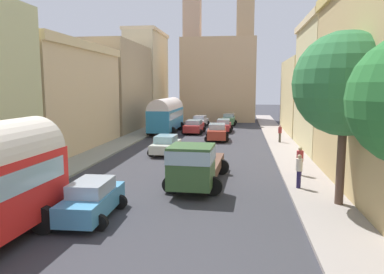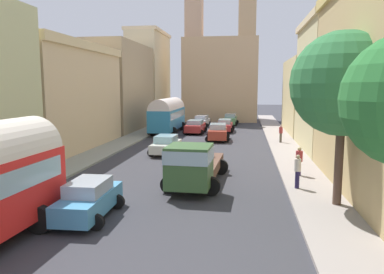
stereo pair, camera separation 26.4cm
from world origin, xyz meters
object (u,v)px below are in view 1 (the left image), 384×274
(cargo_truck_0, at_px, (196,163))
(car_4, at_px, (166,145))
(car_1, at_px, (223,125))
(pedestrian_0, at_px, (300,160))
(car_0, at_px, (217,132))
(pedestrian_1, at_px, (280,133))
(parked_bus_1, at_px, (166,114))
(car_2, at_px, (229,119))
(car_6, at_px, (200,121))
(pedestrian_2, at_px, (299,170))
(car_5, at_px, (194,127))
(car_3, at_px, (92,199))

(cargo_truck_0, distance_m, car_4, 9.80)
(car_1, distance_m, pedestrian_0, 21.80)
(car_0, relative_size, car_1, 1.02)
(car_0, distance_m, pedestrian_1, 6.00)
(parked_bus_1, distance_m, car_0, 7.90)
(parked_bus_1, xyz_separation_m, car_2, (6.61, 9.59, -1.35))
(car_4, relative_size, pedestrian_1, 2.33)
(car_1, bearing_deg, car_6, 122.11)
(car_4, height_order, pedestrian_2, pedestrian_2)
(car_0, relative_size, pedestrian_0, 2.43)
(car_4, distance_m, car_5, 13.01)
(car_0, xyz_separation_m, pedestrian_1, (5.83, -1.41, 0.19))
(car_0, bearing_deg, pedestrian_2, -72.75)
(parked_bus_1, bearing_deg, pedestrian_2, -62.72)
(cargo_truck_0, bearing_deg, car_3, -124.58)
(car_2, distance_m, car_4, 22.77)
(car_3, bearing_deg, car_4, 89.98)
(car_6, relative_size, pedestrian_0, 2.42)
(pedestrian_0, bearing_deg, car_1, 104.48)
(car_0, bearing_deg, cargo_truck_0, -89.67)
(parked_bus_1, bearing_deg, pedestrian_1, -28.19)
(pedestrian_0, bearing_deg, pedestrian_2, -99.17)
(car_6, height_order, pedestrian_1, pedestrian_1)
(parked_bus_1, bearing_deg, car_4, -78.45)
(pedestrian_1, bearing_deg, parked_bus_1, 151.81)
(car_2, distance_m, pedestrian_1, 16.79)
(car_2, relative_size, car_3, 1.11)
(pedestrian_0, bearing_deg, pedestrian_1, 89.51)
(cargo_truck_0, relative_size, car_3, 1.87)
(car_1, distance_m, pedestrian_2, 24.41)
(car_6, bearing_deg, car_5, -88.83)
(cargo_truck_0, relative_size, car_2, 1.68)
(car_0, relative_size, car_4, 1.07)
(cargo_truck_0, distance_m, car_0, 17.03)
(car_4, bearing_deg, car_2, 79.90)
(parked_bus_1, bearing_deg, pedestrian_0, -58.43)
(car_1, relative_size, car_4, 1.05)
(car_4, bearing_deg, parked_bus_1, 101.55)
(car_0, relative_size, car_3, 1.10)
(car_5, bearing_deg, car_0, -60.29)
(cargo_truck_0, height_order, pedestrian_2, cargo_truck_0)
(car_0, height_order, car_4, car_0)
(parked_bus_1, relative_size, car_1, 2.11)
(cargo_truck_0, xyz_separation_m, car_1, (0.17, 23.96, -0.53))
(car_5, bearing_deg, pedestrian_1, -36.74)
(parked_bus_1, xyz_separation_m, car_6, (2.96, 7.30, -1.41))
(car_3, bearing_deg, pedestrian_0, 41.05)
(car_2, bearing_deg, pedestrian_1, -71.81)
(car_2, height_order, car_4, car_2)
(cargo_truck_0, relative_size, car_1, 1.72)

